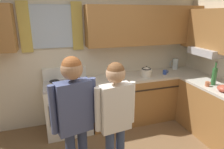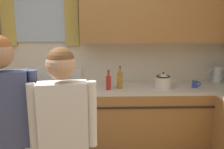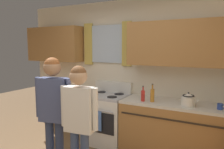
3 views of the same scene
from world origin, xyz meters
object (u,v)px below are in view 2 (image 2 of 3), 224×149
at_px(bottle_oil_amber, 120,80).
at_px(adult_left, 4,118).
at_px(mug_cobalt_blue, 195,84).
at_px(stovetop_kettle, 163,81).
at_px(stove_oven, 52,118).
at_px(water_pitcher, 217,74).
at_px(adult_in_plaid, 64,126).
at_px(bottle_sauce_red, 109,82).

distance_m(bottle_oil_amber, adult_left, 1.52).
xyz_separation_m(mug_cobalt_blue, stovetop_kettle, (-0.42, -0.03, 0.05)).
distance_m(stovetop_kettle, adult_left, 1.90).
bearing_deg(bottle_oil_amber, stove_oven, 172.51).
distance_m(water_pitcher, adult_in_plaid, 2.40).
relative_size(bottle_oil_amber, adult_in_plaid, 0.19).
bearing_deg(bottle_oil_amber, water_pitcher, 12.20).
bearing_deg(adult_left, adult_in_plaid, -5.81).
distance_m(bottle_sauce_red, mug_cobalt_blue, 1.10).
relative_size(stove_oven, bottle_oil_amber, 3.85).
xyz_separation_m(bottle_oil_amber, mug_cobalt_blue, (0.96, 0.03, -0.07)).
bearing_deg(stovetop_kettle, bottle_oil_amber, -179.80).
height_order(bottle_sauce_red, water_pitcher, bottle_sauce_red).
height_order(bottle_sauce_red, adult_in_plaid, adult_in_plaid).
distance_m(mug_cobalt_blue, water_pitcher, 0.49).
xyz_separation_m(stove_oven, water_pitcher, (2.25, 0.18, 0.54)).
height_order(bottle_oil_amber, water_pitcher, bottle_oil_amber).
height_order(bottle_oil_amber, stovetop_kettle, bottle_oil_amber).
height_order(mug_cobalt_blue, stovetop_kettle, stovetop_kettle).
xyz_separation_m(bottle_oil_amber, stovetop_kettle, (0.54, 0.00, -0.01)).
distance_m(bottle_oil_amber, mug_cobalt_blue, 0.96).
xyz_separation_m(mug_cobalt_blue, adult_left, (-1.89, -1.23, 0.08)).
bearing_deg(adult_left, bottle_oil_amber, 52.31).
bearing_deg(adult_in_plaid, bottle_sauce_red, 74.16).
xyz_separation_m(stovetop_kettle, adult_in_plaid, (-1.03, -1.25, -0.02)).
bearing_deg(mug_cobalt_blue, stovetop_kettle, -176.09).
relative_size(bottle_sauce_red, adult_left, 0.15).
height_order(bottle_oil_amber, adult_in_plaid, adult_in_plaid).
bearing_deg(adult_in_plaid, mug_cobalt_blue, 41.42).
bearing_deg(bottle_oil_amber, mug_cobalt_blue, 1.82).
distance_m(water_pitcher, adult_left, 2.73).
height_order(stovetop_kettle, adult_left, adult_left).
bearing_deg(water_pitcher, bottle_sauce_red, -167.69).
distance_m(stove_oven, bottle_oil_amber, 1.05).
relative_size(water_pitcher, adult_left, 0.14).
distance_m(stove_oven, stovetop_kettle, 1.53).
bearing_deg(bottle_sauce_red, adult_in_plaid, -105.84).
bearing_deg(adult_left, water_pitcher, 33.14).
bearing_deg(stove_oven, adult_in_plaid, -73.35).
bearing_deg(water_pitcher, stove_oven, -175.51).
height_order(stove_oven, mug_cobalt_blue, stove_oven).
bearing_deg(bottle_oil_amber, bottle_sauce_red, -166.66).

